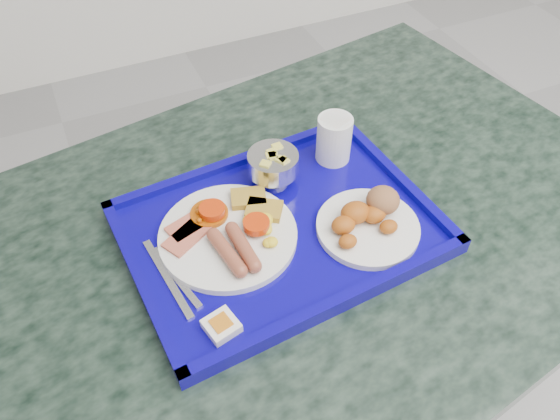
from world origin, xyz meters
name	(u,v)px	position (x,y,z in m)	size (l,w,h in m)	color
table	(297,290)	(-0.95, 1.09, 0.58)	(1.38, 1.04, 0.79)	gray
tray	(280,229)	(-0.99, 1.08, 0.80)	(0.53, 0.41, 0.03)	#0A0287
main_plate	(231,232)	(-1.08, 1.09, 0.82)	(0.23, 0.23, 0.04)	white
bread_plate	(369,220)	(-0.86, 1.02, 0.82)	(0.17, 0.17, 0.06)	white
fruit_bowl	(273,164)	(-0.96, 1.19, 0.84)	(0.09, 0.09, 0.06)	silver
juice_cup	(334,138)	(-0.83, 1.20, 0.85)	(0.06, 0.06, 0.09)	white
spoon	(173,244)	(-1.17, 1.11, 0.81)	(0.06, 0.18, 0.01)	silver
knife	(167,278)	(-1.20, 1.05, 0.81)	(0.01, 0.17, 0.00)	silver
jam_packet	(221,326)	(-1.15, 0.93, 0.81)	(0.05, 0.05, 0.02)	white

